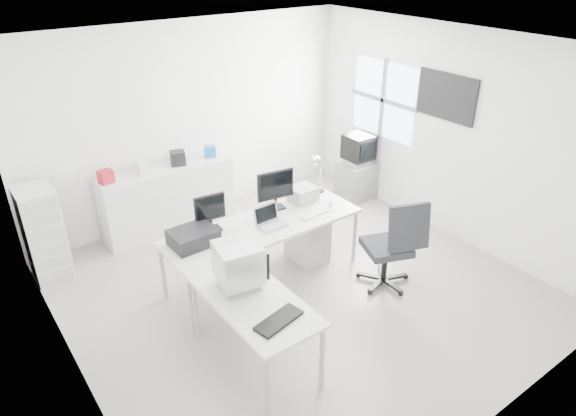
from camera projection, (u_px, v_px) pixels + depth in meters
floor at (298, 288)px, 6.14m from camera, size 5.00×5.00×0.01m
ceiling at (301, 47)px, 4.83m from camera, size 5.00×5.00×0.01m
back_wall at (192, 122)px, 7.27m from camera, size 5.00×0.02×2.80m
left_wall at (56, 259)px, 4.18m from camera, size 0.02×5.00×2.80m
right_wall at (448, 135)px, 6.80m from camera, size 0.02×5.00×2.80m
window at (383, 100)px, 7.55m from camera, size 0.02×1.20×1.10m
wall_picture at (446, 96)px, 6.62m from camera, size 0.04×0.90×0.60m
main_desk at (264, 252)px, 6.16m from camera, size 2.40×0.80×0.75m
side_desk at (255, 330)px, 4.93m from camera, size 0.70×1.40×0.75m
drawer_pedestal at (307, 238)px, 6.60m from camera, size 0.40×0.50×0.60m
inkjet_printer at (193, 237)px, 5.57m from camera, size 0.50×0.39×0.17m
lcd_monitor_small at (210, 213)px, 5.77m from camera, size 0.38×0.24×0.45m
lcd_monitor_large at (275, 190)px, 6.23m from camera, size 0.50×0.25×0.49m
laptop at (272, 218)px, 5.88m from camera, size 0.37×0.38×0.23m
white_keyboard at (315, 213)px, 6.21m from camera, size 0.43×0.16×0.02m
white_mouse at (331, 204)px, 6.40m from camera, size 0.05×0.05×0.05m
laser_printer at (303, 194)px, 6.49m from camera, size 0.34×0.29×0.19m
desk_lamp at (320, 173)px, 6.65m from camera, size 0.22×0.22×0.54m
crt_monitor at (239, 267)px, 4.83m from camera, size 0.44×0.44×0.44m
black_keyboard at (279, 320)px, 4.46m from camera, size 0.49×0.27×0.03m
office_chair at (387, 243)px, 5.97m from camera, size 0.85×0.85×1.13m
tv_cabinet at (356, 181)px, 8.15m from camera, size 0.55×0.45×0.60m
crt_tv at (359, 150)px, 7.90m from camera, size 0.50×0.48×0.45m
sideboard at (169, 199)px, 7.21m from camera, size 1.87×0.47×0.94m
clutter_box_a at (106, 177)px, 6.53m from camera, size 0.20×0.18×0.17m
clutter_box_b at (143, 168)px, 6.80m from camera, size 0.16×0.14×0.15m
clutter_box_c at (178, 158)px, 7.05m from camera, size 0.24×0.23×0.20m
clutter_box_d at (210, 151)px, 7.32m from camera, size 0.20×0.19×0.16m
clutter_bottle at (81, 180)px, 6.39m from camera, size 0.07×0.07×0.22m
filing_cabinet at (44, 234)px, 6.11m from camera, size 0.41×0.49×1.19m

